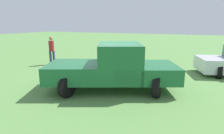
% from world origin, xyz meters
% --- Properties ---
extents(ground_plane, '(80.00, 80.00, 0.00)m').
position_xyz_m(ground_plane, '(0.00, 0.00, 0.00)').
color(ground_plane, '#5B8C47').
extents(pickup_truck, '(3.80, 5.29, 1.80)m').
position_xyz_m(pickup_truck, '(0.64, 0.24, 0.93)').
color(pickup_truck, black).
rests_on(pickup_truck, ground_plane).
extents(person_bystander, '(0.45, 0.45, 1.77)m').
position_xyz_m(person_bystander, '(-2.00, -5.23, 1.00)').
color(person_bystander, navy).
rests_on(person_bystander, ground_plane).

